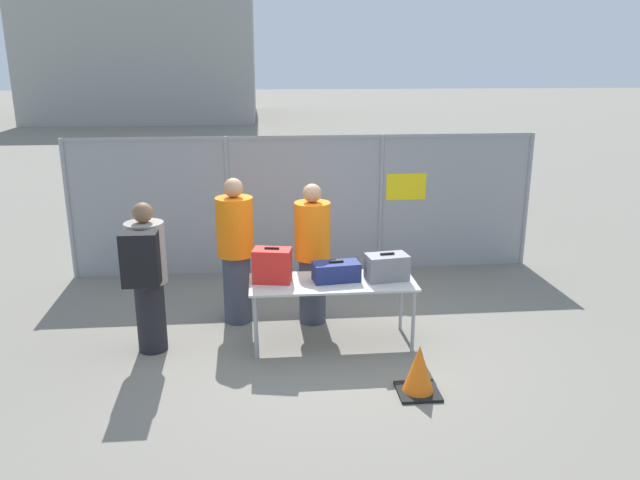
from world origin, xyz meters
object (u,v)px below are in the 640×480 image
at_px(security_worker_far, 236,249).
at_px(suitcase_red, 272,265).
at_px(traveler_hooded, 146,273).
at_px(traffic_cone, 419,371).
at_px(utility_trailer, 410,203).
at_px(suitcase_navy, 336,272).
at_px(suitcase_grey, 387,267).
at_px(inspection_table, 332,286).
at_px(security_worker_near, 312,252).

bearing_deg(security_worker_far, suitcase_red, 114.24).
bearing_deg(traveler_hooded, security_worker_far, 43.29).
bearing_deg(security_worker_far, traffic_cone, 125.87).
distance_m(suitcase_red, utility_trailer, 6.00).
distance_m(suitcase_navy, suitcase_grey, 0.57).
bearing_deg(inspection_table, traveler_hooded, -179.17).
relative_size(traveler_hooded, utility_trailer, 0.44).
relative_size(suitcase_navy, suitcase_grey, 1.10).
relative_size(suitcase_grey, traveler_hooded, 0.29).
distance_m(suitcase_navy, utility_trailer, 5.73).
bearing_deg(suitcase_grey, security_worker_near, 140.97).
bearing_deg(inspection_table, suitcase_red, 175.33).
bearing_deg(suitcase_red, traffic_cone, -41.92).
bearing_deg(traffic_cone, utility_trailer, 77.54).
relative_size(security_worker_near, security_worker_far, 0.97).
relative_size(inspection_table, security_worker_near, 1.06).
bearing_deg(suitcase_navy, suitcase_grey, -1.01).
bearing_deg(security_worker_far, traveler_hooded, 33.25).
height_order(suitcase_red, traffic_cone, suitcase_red).
height_order(suitcase_navy, security_worker_near, security_worker_near).
height_order(suitcase_red, utility_trailer, suitcase_red).
bearing_deg(security_worker_far, suitcase_grey, 149.32).
height_order(inspection_table, traveler_hooded, traveler_hooded).
height_order(suitcase_grey, traffic_cone, suitcase_grey).
relative_size(suitcase_red, traffic_cone, 0.89).
bearing_deg(suitcase_grey, suitcase_navy, 178.99).
relative_size(inspection_table, utility_trailer, 0.49).
height_order(suitcase_navy, utility_trailer, suitcase_navy).
distance_m(security_worker_near, traffic_cone, 2.11).
height_order(suitcase_red, security_worker_near, security_worker_near).
height_order(inspection_table, suitcase_navy, suitcase_navy).
bearing_deg(traffic_cone, suitcase_red, 138.08).
xyz_separation_m(inspection_table, utility_trailer, (2.14, 5.33, -0.33)).
height_order(inspection_table, security_worker_near, security_worker_near).
distance_m(security_worker_near, utility_trailer, 5.25).
xyz_separation_m(suitcase_navy, security_worker_near, (-0.21, 0.62, 0.04)).
xyz_separation_m(inspection_table, suitcase_grey, (0.61, 0.01, 0.20)).
bearing_deg(inspection_table, utility_trailer, 68.10).
bearing_deg(security_worker_near, inspection_table, 104.58).
distance_m(suitcase_grey, utility_trailer, 5.56).
xyz_separation_m(suitcase_grey, security_worker_near, (-0.78, 0.63, -0.00)).
xyz_separation_m(inspection_table, security_worker_near, (-0.17, 0.64, 0.20)).
distance_m(suitcase_red, security_worker_far, 0.81).
xyz_separation_m(suitcase_red, traveler_hooded, (-1.34, -0.08, -0.01)).
bearing_deg(suitcase_grey, utility_trailer, 73.93).
height_order(traveler_hooded, security_worker_far, security_worker_far).
distance_m(inspection_table, suitcase_navy, 0.17).
xyz_separation_m(suitcase_navy, traveler_hooded, (-2.04, -0.05, 0.07)).
bearing_deg(inspection_table, security_worker_near, 104.64).
bearing_deg(utility_trailer, traveler_hooded, -127.67).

